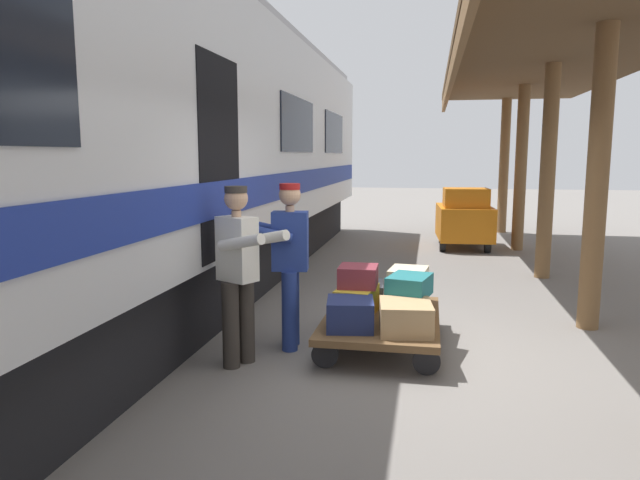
# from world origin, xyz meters

# --- Properties ---
(ground_plane) EXTENTS (60.00, 60.00, 0.00)m
(ground_plane) POSITION_xyz_m (0.00, 0.00, 0.00)
(ground_plane) COLOR slate
(train_car) EXTENTS (3.02, 19.85, 4.00)m
(train_car) POSITION_xyz_m (3.49, 0.00, 2.06)
(train_car) COLOR silver
(train_car) RESTS_ON ground_plane
(luggage_cart) EXTENTS (1.19, 1.85, 0.32)m
(luggage_cart) POSITION_xyz_m (0.38, -0.34, 0.28)
(luggage_cart) COLOR brown
(luggage_cart) RESTS_ON ground_plane
(suitcase_brown_leather) EXTENTS (0.43, 0.56, 0.25)m
(suitcase_brown_leather) POSITION_xyz_m (0.12, -0.84, 0.45)
(suitcase_brown_leather) COLOR brown
(suitcase_brown_leather) RESTS_ON luggage_cart
(suitcase_tan_vintage) EXTENTS (0.54, 0.60, 0.28)m
(suitcase_tan_vintage) POSITION_xyz_m (0.12, 0.17, 0.47)
(suitcase_tan_vintage) COLOR tan
(suitcase_tan_vintage) RESTS_ON luggage_cart
(suitcase_yellow_case) EXTENTS (0.43, 0.61, 0.29)m
(suitcase_yellow_case) POSITION_xyz_m (0.65, -0.34, 0.47)
(suitcase_yellow_case) COLOR gold
(suitcase_yellow_case) RESTS_ON luggage_cart
(suitcase_navy_fabric) EXTENTS (0.50, 0.52, 0.29)m
(suitcase_navy_fabric) POSITION_xyz_m (0.65, 0.17, 0.47)
(suitcase_navy_fabric) COLOR navy
(suitcase_navy_fabric) RESTS_ON luggage_cart
(suitcase_slate_roller) EXTENTS (0.51, 0.57, 0.23)m
(suitcase_slate_roller) POSITION_xyz_m (0.65, -0.84, 0.44)
(suitcase_slate_roller) COLOR #4C515B
(suitcase_slate_roller) RESTS_ON luggage_cart
(suitcase_orange_carryall) EXTENTS (0.46, 0.58, 0.23)m
(suitcase_orange_carryall) POSITION_xyz_m (0.12, -0.34, 0.44)
(suitcase_orange_carryall) COLOR #CC6B23
(suitcase_orange_carryall) RESTS_ON luggage_cart
(suitcase_burgundy_valise) EXTENTS (0.40, 0.41, 0.22)m
(suitcase_burgundy_valise) POSITION_xyz_m (0.64, -0.37, 0.73)
(suitcase_burgundy_valise) COLOR maroon
(suitcase_burgundy_valise) RESTS_ON suitcase_yellow_case
(suitcase_cream_canvas) EXTENTS (0.45, 0.53, 0.17)m
(suitcase_cream_canvas) POSITION_xyz_m (0.13, -0.81, 0.66)
(suitcase_cream_canvas) COLOR beige
(suitcase_cream_canvas) RESTS_ON suitcase_brown_leather
(suitcase_teal_softside) EXTENTS (0.49, 0.57, 0.22)m
(suitcase_teal_softside) POSITION_xyz_m (0.10, -0.30, 0.66)
(suitcase_teal_softside) COLOR #1E666B
(suitcase_teal_softside) RESTS_ON suitcase_orange_carryall
(porter_in_overalls) EXTENTS (0.70, 0.48, 1.70)m
(porter_in_overalls) POSITION_xyz_m (1.33, -0.11, 0.93)
(porter_in_overalls) COLOR navy
(porter_in_overalls) RESTS_ON ground_plane
(porter_by_door) EXTENTS (0.74, 0.62, 1.70)m
(porter_by_door) POSITION_xyz_m (1.65, 0.47, 0.93)
(porter_by_door) COLOR #332D28
(porter_by_door) RESTS_ON ground_plane
(baggage_tug) EXTENTS (1.20, 1.76, 1.30)m
(baggage_tug) POSITION_xyz_m (-0.81, -7.14, 0.63)
(baggage_tug) COLOR orange
(baggage_tug) RESTS_ON ground_plane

